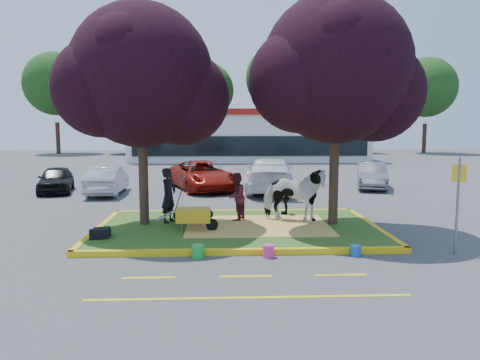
{
  "coord_description": "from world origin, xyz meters",
  "views": [
    {
      "loc": [
        -0.53,
        -13.59,
        3.14
      ],
      "look_at": [
        0.09,
        0.5,
        1.46
      ],
      "focal_mm": 35.0,
      "sensor_mm": 36.0,
      "label": 1
    }
  ],
  "objects_px": {
    "bucket_blue": "(356,251)",
    "wheelbarrow": "(194,215)",
    "handler": "(169,195)",
    "bucket_green": "(198,251)",
    "sign_post": "(458,195)",
    "car_silver": "(107,180)",
    "bucket_pink": "(268,251)",
    "calf": "(191,215)",
    "car_black": "(56,179)",
    "cow": "(294,195)"
  },
  "relations": [
    {
      "from": "bucket_blue",
      "to": "car_silver",
      "type": "height_order",
      "value": "car_silver"
    },
    {
      "from": "sign_post",
      "to": "bucket_pink",
      "type": "bearing_deg",
      "value": -154.97
    },
    {
      "from": "bucket_pink",
      "to": "car_silver",
      "type": "bearing_deg",
      "value": 121.01
    },
    {
      "from": "car_black",
      "to": "car_silver",
      "type": "distance_m",
      "value": 2.62
    },
    {
      "from": "car_silver",
      "to": "car_black",
      "type": "bearing_deg",
      "value": -18.17
    },
    {
      "from": "calf",
      "to": "bucket_pink",
      "type": "height_order",
      "value": "calf"
    },
    {
      "from": "cow",
      "to": "car_black",
      "type": "height_order",
      "value": "cow"
    },
    {
      "from": "car_silver",
      "to": "bucket_pink",
      "type": "bearing_deg",
      "value": 119.19
    },
    {
      "from": "calf",
      "to": "wheelbarrow",
      "type": "relative_size",
      "value": 0.64
    },
    {
      "from": "wheelbarrow",
      "to": "cow",
      "type": "bearing_deg",
      "value": 20.39
    },
    {
      "from": "handler",
      "to": "bucket_pink",
      "type": "xyz_separation_m",
      "value": [
        2.71,
        -3.42,
        -0.84
      ]
    },
    {
      "from": "calf",
      "to": "car_black",
      "type": "distance_m",
      "value": 10.25
    },
    {
      "from": "car_silver",
      "to": "calf",
      "type": "bearing_deg",
      "value": 118.94
    },
    {
      "from": "wheelbarrow",
      "to": "bucket_blue",
      "type": "distance_m",
      "value": 4.58
    },
    {
      "from": "bucket_blue",
      "to": "wheelbarrow",
      "type": "bearing_deg",
      "value": 151.07
    },
    {
      "from": "wheelbarrow",
      "to": "sign_post",
      "type": "bearing_deg",
      "value": -18.1
    },
    {
      "from": "bucket_green",
      "to": "bucket_blue",
      "type": "relative_size",
      "value": 1.21
    },
    {
      "from": "calf",
      "to": "bucket_pink",
      "type": "relative_size",
      "value": 3.64
    },
    {
      "from": "sign_post",
      "to": "bucket_green",
      "type": "relative_size",
      "value": 7.37
    },
    {
      "from": "bucket_green",
      "to": "bucket_blue",
      "type": "distance_m",
      "value": 3.77
    },
    {
      "from": "bucket_blue",
      "to": "calf",
      "type": "bearing_deg",
      "value": 141.25
    },
    {
      "from": "calf",
      "to": "bucket_pink",
      "type": "xyz_separation_m",
      "value": [
        2.04,
        -3.32,
        -0.24
      ]
    },
    {
      "from": "wheelbarrow",
      "to": "car_silver",
      "type": "distance_m",
      "value": 9.22
    },
    {
      "from": "car_silver",
      "to": "bucket_blue",
      "type": "bearing_deg",
      "value": 126.99
    },
    {
      "from": "wheelbarrow",
      "to": "car_silver",
      "type": "height_order",
      "value": "car_silver"
    },
    {
      "from": "cow",
      "to": "sign_post",
      "type": "xyz_separation_m",
      "value": [
        3.46,
        -3.23,
        0.45
      ]
    },
    {
      "from": "wheelbarrow",
      "to": "bucket_blue",
      "type": "relative_size",
      "value": 6.48
    },
    {
      "from": "calf",
      "to": "handler",
      "type": "xyz_separation_m",
      "value": [
        -0.67,
        0.1,
        0.6
      ]
    },
    {
      "from": "handler",
      "to": "bucket_pink",
      "type": "bearing_deg",
      "value": -116.24
    },
    {
      "from": "cow",
      "to": "handler",
      "type": "height_order",
      "value": "cow"
    },
    {
      "from": "cow",
      "to": "handler",
      "type": "distance_m",
      "value": 3.84
    },
    {
      "from": "handler",
      "to": "sign_post",
      "type": "xyz_separation_m",
      "value": [
        7.3,
        -3.32,
        0.46
      ]
    },
    {
      "from": "bucket_green",
      "to": "wheelbarrow",
      "type": "bearing_deg",
      "value": 95.58
    },
    {
      "from": "car_black",
      "to": "cow",
      "type": "bearing_deg",
      "value": -50.45
    },
    {
      "from": "bucket_pink",
      "to": "car_black",
      "type": "relative_size",
      "value": 0.08
    },
    {
      "from": "sign_post",
      "to": "bucket_green",
      "type": "xyz_separation_m",
      "value": [
        -6.26,
        -0.1,
        -1.28
      ]
    },
    {
      "from": "handler",
      "to": "bucket_green",
      "type": "xyz_separation_m",
      "value": [
        1.04,
        -3.42,
        -0.83
      ]
    },
    {
      "from": "calf",
      "to": "sign_post",
      "type": "xyz_separation_m",
      "value": [
        6.63,
        -3.22,
        1.06
      ]
    },
    {
      "from": "bucket_blue",
      "to": "bucket_pink",
      "type": "bearing_deg",
      "value": -179.98
    },
    {
      "from": "bucket_pink",
      "to": "cow",
      "type": "bearing_deg",
      "value": 71.32
    },
    {
      "from": "sign_post",
      "to": "car_silver",
      "type": "xyz_separation_m",
      "value": [
        -10.81,
        10.24,
        -0.81
      ]
    },
    {
      "from": "cow",
      "to": "car_black",
      "type": "xyz_separation_m",
      "value": [
        -9.86,
        7.75,
        -0.39
      ]
    },
    {
      "from": "calf",
      "to": "car_black",
      "type": "bearing_deg",
      "value": 138.8
    },
    {
      "from": "cow",
      "to": "car_silver",
      "type": "relative_size",
      "value": 0.52
    },
    {
      "from": "bucket_blue",
      "to": "car_black",
      "type": "distance_m",
      "value": 15.5
    },
    {
      "from": "sign_post",
      "to": "bucket_pink",
      "type": "height_order",
      "value": "sign_post"
    },
    {
      "from": "handler",
      "to": "bucket_green",
      "type": "relative_size",
      "value": 5.23
    },
    {
      "from": "handler",
      "to": "bucket_green",
      "type": "bearing_deg",
      "value": -137.69
    },
    {
      "from": "bucket_green",
      "to": "car_black",
      "type": "distance_m",
      "value": 13.15
    },
    {
      "from": "wheelbarrow",
      "to": "bucket_pink",
      "type": "distance_m",
      "value": 2.93
    }
  ]
}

